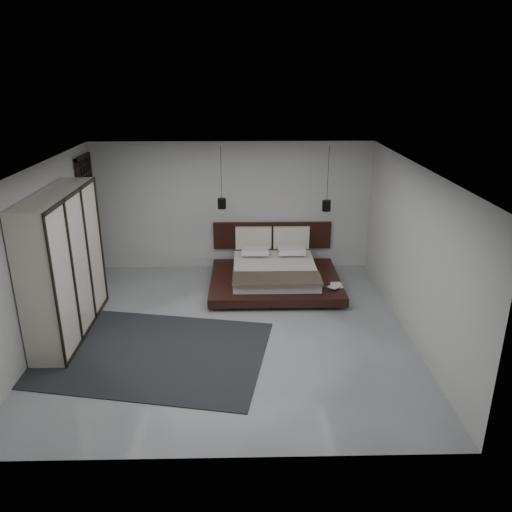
{
  "coord_description": "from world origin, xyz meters",
  "views": [
    {
      "loc": [
        0.28,
        -7.57,
        4.17
      ],
      "look_at": [
        0.47,
        1.2,
        0.91
      ],
      "focal_mm": 35.0,
      "sensor_mm": 36.0,
      "label": 1
    }
  ],
  "objects_px": {
    "pendant_left": "(222,203)",
    "wardrobe": "(64,265)",
    "lattice_screen": "(90,219)",
    "rug": "(153,353)",
    "pendant_right": "(326,206)",
    "bed": "(275,273)"
  },
  "relations": [
    {
      "from": "lattice_screen",
      "to": "rug",
      "type": "xyz_separation_m",
      "value": [
        1.75,
        -3.15,
        -1.29
      ]
    },
    {
      "from": "bed",
      "to": "rug",
      "type": "distance_m",
      "value": 3.35
    },
    {
      "from": "pendant_left",
      "to": "wardrobe",
      "type": "relative_size",
      "value": 0.51
    },
    {
      "from": "pendant_left",
      "to": "wardrobe",
      "type": "bearing_deg",
      "value": -138.34
    },
    {
      "from": "bed",
      "to": "pendant_right",
      "type": "xyz_separation_m",
      "value": [
        1.07,
        0.39,
        1.31
      ]
    },
    {
      "from": "pendant_left",
      "to": "rug",
      "type": "bearing_deg",
      "value": -108.41
    },
    {
      "from": "bed",
      "to": "pendant_right",
      "type": "height_order",
      "value": "pendant_right"
    },
    {
      "from": "pendant_left",
      "to": "pendant_right",
      "type": "height_order",
      "value": "same"
    },
    {
      "from": "bed",
      "to": "pendant_right",
      "type": "distance_m",
      "value": 1.74
    },
    {
      "from": "pendant_left",
      "to": "bed",
      "type": "bearing_deg",
      "value": -20.15
    },
    {
      "from": "lattice_screen",
      "to": "rug",
      "type": "height_order",
      "value": "lattice_screen"
    },
    {
      "from": "pendant_left",
      "to": "rug",
      "type": "xyz_separation_m",
      "value": [
        -1.0,
        -3.01,
        -1.64
      ]
    },
    {
      "from": "pendant_right",
      "to": "rug",
      "type": "height_order",
      "value": "pendant_right"
    },
    {
      "from": "lattice_screen",
      "to": "pendant_right",
      "type": "relative_size",
      "value": 1.97
    },
    {
      "from": "wardrobe",
      "to": "pendant_right",
      "type": "bearing_deg",
      "value": 25.63
    },
    {
      "from": "lattice_screen",
      "to": "pendant_left",
      "type": "height_order",
      "value": "pendant_left"
    },
    {
      "from": "bed",
      "to": "pendant_right",
      "type": "bearing_deg",
      "value": 20.15
    },
    {
      "from": "wardrobe",
      "to": "rug",
      "type": "bearing_deg",
      "value": -27.66
    },
    {
      "from": "lattice_screen",
      "to": "rug",
      "type": "bearing_deg",
      "value": -60.96
    },
    {
      "from": "pendant_left",
      "to": "rug",
      "type": "distance_m",
      "value": 3.57
    },
    {
      "from": "lattice_screen",
      "to": "pendant_left",
      "type": "distance_m",
      "value": 2.78
    },
    {
      "from": "lattice_screen",
      "to": "bed",
      "type": "bearing_deg",
      "value": -7.96
    }
  ]
}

